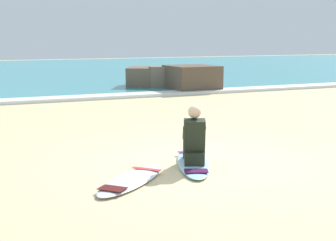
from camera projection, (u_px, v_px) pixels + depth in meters
ground_plane at (200, 162)px, 8.46m from camera, size 80.00×80.00×0.00m
sea at (16, 72)px, 29.10m from camera, size 80.00×28.00×0.10m
breaking_foam at (71, 98)px, 16.78m from camera, size 80.00×0.90×0.11m
surfboard_main at (193, 162)px, 8.33m from camera, size 1.31×2.15×0.08m
surfer_seated at (194, 141)px, 8.11m from camera, size 0.59×0.77×0.95m
surfboard_spare_near at (132, 180)px, 7.30m from camera, size 1.68×1.63×0.08m
rock_outcrop_distant at (174, 78)px, 19.85m from camera, size 3.18×3.68×0.99m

